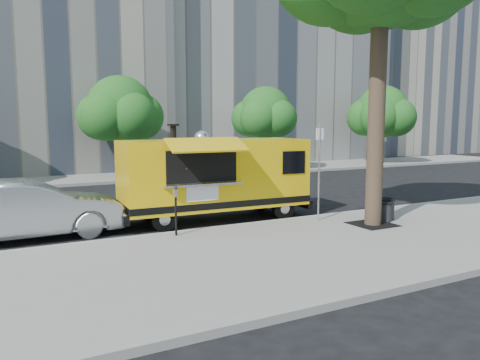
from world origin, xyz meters
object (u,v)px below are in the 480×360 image
Objects in this scene: far_tree_d at (382,112)px; food_truck at (214,176)px; sign_post at (319,165)px; sedan at (30,210)px; trash_bin_right at (386,208)px; far_tree_b at (120,109)px; parking_meter at (176,205)px; far_tree_c at (266,113)px; trash_bin_left at (384,211)px.

food_truck is at bearing -147.64° from far_tree_d.
sign_post is (-16.45, -14.15, -2.04)m from far_tree_d.
sedan is 7.42× the size of trash_bin_right.
sign_post reaches higher than trash_bin_right.
far_tree_b is at bearing 106.57° from trash_bin_right.
sign_post is 0.47× the size of food_truck.
food_truck is 9.67× the size of trash_bin_right.
parking_meter is at bearing -146.40° from far_tree_d.
food_truck is (-18.98, -12.03, -2.44)m from far_tree_d.
sedan is at bearing -178.70° from food_truck.
sedan is (-14.41, -11.72, -2.92)m from far_tree_c.
trash_bin_left is at bearing -34.84° from food_truck.
sedan is at bearing -153.97° from far_tree_d.
far_tree_b reaches higher than sedan.
far_tree_b is at bearing 178.09° from far_tree_c.
sedan is at bearing 161.08° from trash_bin_left.
trash_bin_right is (6.50, -1.07, -0.48)m from parking_meter.
parking_meter is (-4.55, 0.20, -0.87)m from sign_post.
far_tree_d reaches higher than far_tree_c.
food_truck is 5.47m from sedan.
far_tree_b is 1.83× the size of sign_post.
sign_post is 2.42m from trash_bin_left.
far_tree_c is 0.92× the size of far_tree_d.
far_tree_b is 4.12× the size of parking_meter.
far_tree_d is at bearing -0.30° from far_tree_b.
far_tree_d is at bearing -65.41° from sedan.
far_tree_b is at bearing -25.67° from sedan.
far_tree_c is 1.74× the size of sign_post.
sign_post is 8.33m from sedan.
far_tree_d is at bearing 46.01° from trash_bin_right.
sign_post reaches higher than sedan.
far_tree_c is at bearing -52.31° from sedan.
trash_bin_right is at bearing -133.99° from far_tree_d.
parking_meter is 0.27× the size of sedan.
parking_meter reaches higher than trash_bin_left.
far_tree_c is 17.82m from parking_meter.
far_tree_b is at bearing 100.15° from sign_post.
sign_post is at bearing -107.07° from sedan.
far_tree_c is 15.82m from trash_bin_right.
far_tree_d is at bearing 1.15° from far_tree_c.
far_tree_d is 21.15m from trash_bin_right.
food_truck is at bearing -127.21° from far_tree_c.
far_tree_b is 13.53m from sedan.
far_tree_c is at bearing 72.37° from trash_bin_left.
sedan reaches higher than trash_bin_right.
trash_bin_left is (-4.78, -15.03, -3.25)m from far_tree_c.
far_tree_b is 0.87× the size of food_truck.
parking_meter is at bearing -98.10° from far_tree_b.
sign_post reaches higher than parking_meter.
far_tree_c reaches higher than trash_bin_left.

